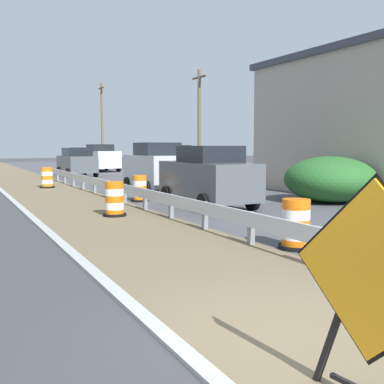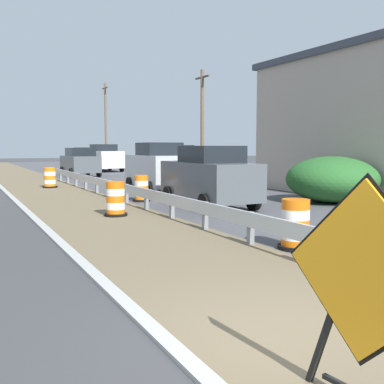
{
  "view_description": "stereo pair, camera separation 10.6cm",
  "coord_description": "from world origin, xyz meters",
  "px_view_note": "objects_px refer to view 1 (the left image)",
  "views": [
    {
      "loc": [
        -3.28,
        -3.59,
        2.09
      ],
      "look_at": [
        1.76,
        5.99,
        1.0
      ],
      "focal_mm": 42.73,
      "sensor_mm": 36.0,
      "label": 1
    },
    {
      "loc": [
        -3.18,
        -3.64,
        2.09
      ],
      "look_at": [
        1.76,
        5.99,
        1.0
      ],
      "focal_mm": 42.73,
      "sensor_mm": 36.0,
      "label": 2
    }
  ],
  "objects_px": {
    "car_trailing_near_lane": "(172,163)",
    "utility_pole_mid": "(199,122)",
    "car_mid_far_lane": "(81,158)",
    "traffic_barrel_nearest": "(296,227)",
    "utility_pole_far": "(102,123)",
    "traffic_barrel_close": "(115,201)",
    "warning_sign_diamond": "(372,282)",
    "car_lead_far_lane": "(208,177)",
    "traffic_barrel_mid": "(140,190)",
    "traffic_barrel_far": "(47,179)",
    "car_trailing_far_lane": "(156,168)",
    "car_lead_near_lane": "(77,162)",
    "car_distant_a": "(101,158)"
  },
  "relations": [
    {
      "from": "car_trailing_far_lane",
      "to": "traffic_barrel_mid",
      "type": "bearing_deg",
      "value": 147.57
    },
    {
      "from": "traffic_barrel_close",
      "to": "car_lead_far_lane",
      "type": "xyz_separation_m",
      "value": [
        3.48,
        0.47,
        0.58
      ]
    },
    {
      "from": "car_trailing_near_lane",
      "to": "utility_pole_far",
      "type": "height_order",
      "value": "utility_pole_far"
    },
    {
      "from": "traffic_barrel_nearest",
      "to": "utility_pole_far",
      "type": "xyz_separation_m",
      "value": [
        8.29,
        41.05,
        4.08
      ]
    },
    {
      "from": "traffic_barrel_close",
      "to": "warning_sign_diamond",
      "type": "bearing_deg",
      "value": -97.5
    },
    {
      "from": "car_trailing_near_lane",
      "to": "car_trailing_far_lane",
      "type": "height_order",
      "value": "car_trailing_far_lane"
    },
    {
      "from": "utility_pole_far",
      "to": "car_lead_near_lane",
      "type": "bearing_deg",
      "value": -112.41
    },
    {
      "from": "car_trailing_near_lane",
      "to": "utility_pole_mid",
      "type": "relative_size",
      "value": 0.66
    },
    {
      "from": "traffic_barrel_mid",
      "to": "utility_pole_mid",
      "type": "height_order",
      "value": "utility_pole_mid"
    },
    {
      "from": "traffic_barrel_nearest",
      "to": "utility_pole_mid",
      "type": "bearing_deg",
      "value": 66.52
    },
    {
      "from": "traffic_barrel_close",
      "to": "utility_pole_far",
      "type": "xyz_separation_m",
      "value": [
        10.18,
        35.09,
        4.07
      ]
    },
    {
      "from": "warning_sign_diamond",
      "to": "utility_pole_mid",
      "type": "xyz_separation_m",
      "value": [
        12.02,
        24.83,
        2.7
      ]
    },
    {
      "from": "car_lead_near_lane",
      "to": "utility_pole_mid",
      "type": "relative_size",
      "value": 0.61
    },
    {
      "from": "traffic_barrel_mid",
      "to": "car_distant_a",
      "type": "relative_size",
      "value": 0.21
    },
    {
      "from": "utility_pole_mid",
      "to": "car_lead_near_lane",
      "type": "bearing_deg",
      "value": 148.03
    },
    {
      "from": "traffic_barrel_mid",
      "to": "traffic_barrel_far",
      "type": "xyz_separation_m",
      "value": [
        -2.06,
        7.49,
        0.02
      ]
    },
    {
      "from": "utility_pole_mid",
      "to": "warning_sign_diamond",
      "type": "bearing_deg",
      "value": -115.84
    },
    {
      "from": "warning_sign_diamond",
      "to": "traffic_barrel_mid",
      "type": "relative_size",
      "value": 1.91
    },
    {
      "from": "car_mid_far_lane",
      "to": "utility_pole_far",
      "type": "bearing_deg",
      "value": 140.46
    },
    {
      "from": "car_lead_far_lane",
      "to": "utility_pole_mid",
      "type": "height_order",
      "value": "utility_pole_mid"
    },
    {
      "from": "warning_sign_diamond",
      "to": "utility_pole_far",
      "type": "xyz_separation_m",
      "value": [
        11.58,
        45.76,
        3.5
      ]
    },
    {
      "from": "car_trailing_far_lane",
      "to": "car_distant_a",
      "type": "relative_size",
      "value": 0.86
    },
    {
      "from": "warning_sign_diamond",
      "to": "traffic_barrel_nearest",
      "type": "relative_size",
      "value": 1.85
    },
    {
      "from": "traffic_barrel_close",
      "to": "car_distant_a",
      "type": "height_order",
      "value": "car_distant_a"
    },
    {
      "from": "car_distant_a",
      "to": "utility_pole_mid",
      "type": "xyz_separation_m",
      "value": [
        3.85,
        -10.11,
        2.61
      ]
    },
    {
      "from": "traffic_barrel_nearest",
      "to": "car_lead_far_lane",
      "type": "height_order",
      "value": "car_lead_far_lane"
    },
    {
      "from": "car_trailing_far_lane",
      "to": "car_distant_a",
      "type": "height_order",
      "value": "car_trailing_far_lane"
    },
    {
      "from": "traffic_barrel_close",
      "to": "traffic_barrel_nearest",
      "type": "bearing_deg",
      "value": -72.44
    },
    {
      "from": "car_trailing_near_lane",
      "to": "car_mid_far_lane",
      "type": "distance_m",
      "value": 19.4
    },
    {
      "from": "traffic_barrel_mid",
      "to": "car_mid_far_lane",
      "type": "bearing_deg",
      "value": 80.21
    },
    {
      "from": "car_mid_far_lane",
      "to": "car_trailing_far_lane",
      "type": "distance_m",
      "value": 25.05
    },
    {
      "from": "traffic_barrel_mid",
      "to": "car_trailing_near_lane",
      "type": "xyz_separation_m",
      "value": [
        5.24,
        8.27,
        0.63
      ]
    },
    {
      "from": "traffic_barrel_far",
      "to": "utility_pole_far",
      "type": "relative_size",
      "value": 0.12
    },
    {
      "from": "car_distant_a",
      "to": "car_lead_near_lane",
      "type": "bearing_deg",
      "value": -32.18
    },
    {
      "from": "car_lead_near_lane",
      "to": "utility_pole_mid",
      "type": "xyz_separation_m",
      "value": [
        7.22,
        -4.51,
        2.75
      ]
    },
    {
      "from": "utility_pole_mid",
      "to": "utility_pole_far",
      "type": "height_order",
      "value": "utility_pole_far"
    },
    {
      "from": "traffic_barrel_nearest",
      "to": "utility_pole_mid",
      "type": "height_order",
      "value": "utility_pole_mid"
    },
    {
      "from": "car_distant_a",
      "to": "utility_pole_mid",
      "type": "bearing_deg",
      "value": 19.68
    },
    {
      "from": "traffic_barrel_mid",
      "to": "car_trailing_near_lane",
      "type": "height_order",
      "value": "car_trailing_near_lane"
    },
    {
      "from": "traffic_barrel_nearest",
      "to": "utility_pole_far",
      "type": "height_order",
      "value": "utility_pole_far"
    },
    {
      "from": "traffic_barrel_far",
      "to": "car_lead_near_lane",
      "type": "relative_size",
      "value": 0.23
    },
    {
      "from": "warning_sign_diamond",
      "to": "traffic_barrel_far",
      "type": "distance_m",
      "value": 21.27
    },
    {
      "from": "car_mid_far_lane",
      "to": "utility_pole_far",
      "type": "distance_m",
      "value": 6.58
    },
    {
      "from": "traffic_barrel_far",
      "to": "car_distant_a",
      "type": "height_order",
      "value": "car_distant_a"
    },
    {
      "from": "car_distant_a",
      "to": "car_trailing_far_lane",
      "type": "bearing_deg",
      "value": -10.15
    },
    {
      "from": "utility_pole_mid",
      "to": "car_trailing_near_lane",
      "type": "bearing_deg",
      "value": -140.15
    },
    {
      "from": "car_lead_near_lane",
      "to": "utility_pole_far",
      "type": "bearing_deg",
      "value": -22.59
    },
    {
      "from": "car_trailing_near_lane",
      "to": "utility_pole_far",
      "type": "distance_m",
      "value": 24.19
    },
    {
      "from": "car_mid_far_lane",
      "to": "utility_pole_mid",
      "type": "bearing_deg",
      "value": 11.56
    },
    {
      "from": "warning_sign_diamond",
      "to": "traffic_barrel_nearest",
      "type": "distance_m",
      "value": 5.78
    }
  ]
}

